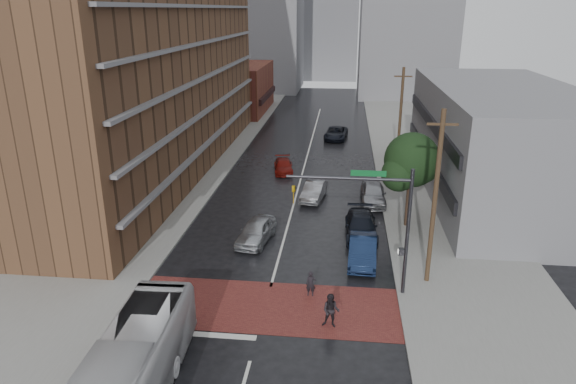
% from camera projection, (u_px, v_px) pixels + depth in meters
% --- Properties ---
extents(ground, '(160.00, 160.00, 0.00)m').
position_uv_depth(ground, '(264.00, 312.00, 26.54)').
color(ground, black).
rests_on(ground, ground).
extents(crosswalk, '(14.00, 5.00, 0.02)m').
position_uv_depth(crosswalk, '(265.00, 306.00, 27.01)').
color(crosswalk, maroon).
rests_on(crosswalk, ground).
extents(sidewalk_west, '(9.00, 90.00, 0.15)m').
position_uv_depth(sidewalk_west, '(188.00, 165.00, 51.11)').
color(sidewalk_west, gray).
rests_on(sidewalk_west, ground).
extents(sidewalk_east, '(9.00, 90.00, 0.15)m').
position_uv_depth(sidewalk_east, '(424.00, 173.00, 48.73)').
color(sidewalk_east, gray).
rests_on(sidewalk_east, ground).
extents(apartment_block, '(10.00, 44.00, 28.00)m').
position_uv_depth(apartment_block, '(148.00, 18.00, 45.74)').
color(apartment_block, brown).
rests_on(apartment_block, ground).
extents(storefront_west, '(8.00, 16.00, 7.00)m').
position_uv_depth(storefront_west, '(240.00, 88.00, 77.15)').
color(storefront_west, brown).
rests_on(storefront_west, ground).
extents(building_east, '(11.00, 26.00, 9.00)m').
position_uv_depth(building_east, '(499.00, 142.00, 42.04)').
color(building_east, slate).
rests_on(building_east, ground).
extents(distant_tower_west, '(18.00, 16.00, 32.00)m').
position_uv_depth(distant_tower_west, '(253.00, 2.00, 95.61)').
color(distant_tower_west, slate).
rests_on(distant_tower_west, ground).
extents(distant_tower_center, '(12.00, 10.00, 24.00)m').
position_uv_depth(distant_tower_center, '(330.00, 23.00, 111.42)').
color(distant_tower_center, slate).
rests_on(distant_tower_center, ground).
extents(street_tree, '(4.20, 4.10, 6.90)m').
position_uv_depth(street_tree, '(412.00, 163.00, 35.33)').
color(street_tree, '#332319').
rests_on(street_tree, ground).
extents(signal_mast, '(6.50, 0.30, 7.20)m').
position_uv_depth(signal_mast, '(381.00, 214.00, 26.68)').
color(signal_mast, '#2D2D33').
rests_on(signal_mast, ground).
extents(utility_pole_near, '(1.60, 0.26, 10.00)m').
position_uv_depth(utility_pole_near, '(435.00, 198.00, 27.65)').
color(utility_pole_near, '#473321').
rests_on(utility_pole_near, ground).
extents(utility_pole_far, '(1.60, 0.26, 10.00)m').
position_uv_depth(utility_pole_far, '(400.00, 122.00, 46.37)').
color(utility_pole_far, '#473321').
rests_on(utility_pole_far, ground).
extents(transit_bus, '(2.96, 11.11, 3.07)m').
position_uv_depth(transit_bus, '(127.00, 379.00, 19.43)').
color(transit_bus, '#B9B9BB').
rests_on(transit_bus, ground).
extents(pedestrian_a, '(0.53, 0.36, 1.43)m').
position_uv_depth(pedestrian_a, '(311.00, 284.00, 27.79)').
color(pedestrian_a, black).
rests_on(pedestrian_a, ground).
extents(pedestrian_b, '(0.96, 0.80, 1.78)m').
position_uv_depth(pedestrian_b, '(331.00, 311.00, 25.01)').
color(pedestrian_b, black).
rests_on(pedestrian_b, ground).
extents(car_travel_a, '(2.57, 4.77, 1.54)m').
position_uv_depth(car_travel_a, '(256.00, 231.00, 34.29)').
color(car_travel_a, '#B7BBC0').
rests_on(car_travel_a, ground).
extents(car_travel_b, '(2.15, 4.54, 1.44)m').
position_uv_depth(car_travel_b, '(314.00, 191.00, 42.02)').
color(car_travel_b, '#9C9EA4').
rests_on(car_travel_b, ground).
extents(car_travel_c, '(2.34, 4.40, 1.21)m').
position_uv_depth(car_travel_c, '(283.00, 166.00, 49.05)').
color(car_travel_c, maroon).
rests_on(car_travel_c, ground).
extents(suv_travel, '(2.99, 5.48, 1.46)m').
position_uv_depth(suv_travel, '(336.00, 133.00, 61.50)').
color(suv_travel, black).
rests_on(suv_travel, ground).
extents(car_parked_near, '(1.85, 4.80, 1.56)m').
position_uv_depth(car_parked_near, '(363.00, 250.00, 31.54)').
color(car_parked_near, '#12203F').
rests_on(car_parked_near, ground).
extents(car_parked_mid, '(2.24, 5.27, 1.51)m').
position_uv_depth(car_parked_mid, '(361.00, 226.00, 35.11)').
color(car_parked_mid, black).
rests_on(car_parked_mid, ground).
extents(car_parked_far, '(1.99, 4.87, 1.65)m').
position_uv_depth(car_parked_far, '(373.00, 193.00, 41.13)').
color(car_parked_far, '#999BA0').
rests_on(car_parked_far, ground).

